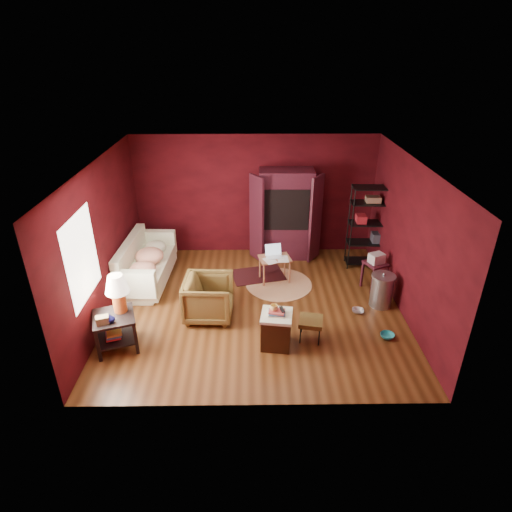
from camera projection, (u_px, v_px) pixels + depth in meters
The scene contains 18 objects.
room at pixel (254, 241), 7.65m from camera, with size 5.54×5.04×2.84m.
sofa at pixel (144, 266), 9.00m from camera, with size 1.93×0.56×0.75m, color white.
armchair at pixel (209, 296), 7.81m from camera, with size 0.86×0.80×0.88m, color black.
pet_bowl_steel at pixel (358, 307), 8.07m from camera, with size 0.22×0.06×0.22m, color silver.
pet_bowl_turquoise at pixel (388, 332), 7.38m from camera, with size 0.24×0.08×0.24m, color teal.
vase at pixel (110, 318), 6.77m from camera, with size 0.14×0.15×0.14m, color #0D0E45.
mug at pixel (274, 307), 6.94m from camera, with size 0.13×0.10×0.13m, color #FFDD7C.
side_table at pixel (116, 305), 6.95m from camera, with size 0.82×0.82×1.29m.
sofa_cushions at pixel (145, 264), 8.95m from camera, with size 0.91×2.10×0.87m.
hamper at pixel (276, 329), 7.12m from camera, with size 0.57×0.57×0.71m.
footstool at pixel (311, 322), 7.25m from camera, with size 0.46×0.46×0.40m.
rug_round at pixel (279, 284), 9.05m from camera, with size 1.74×1.74×0.01m.
rug_oriental at pixel (258, 275), 9.38m from camera, with size 1.26×0.99×0.01m.
laptop_desk at pixel (275, 260), 8.98m from camera, with size 0.72×0.61×0.79m.
tv_armoire at pixel (285, 213), 9.77m from camera, with size 1.65×0.87×2.09m.
wire_shelving at pixel (371, 224), 9.36m from camera, with size 0.92×0.42×1.87m.
small_stand at pixel (376, 263), 8.64m from camera, with size 0.53×0.53×0.80m.
trash_can at pixel (382, 290), 8.19m from camera, with size 0.52×0.52×0.71m.
Camera 1 is at (-0.09, -6.94, 4.64)m, focal length 30.00 mm.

